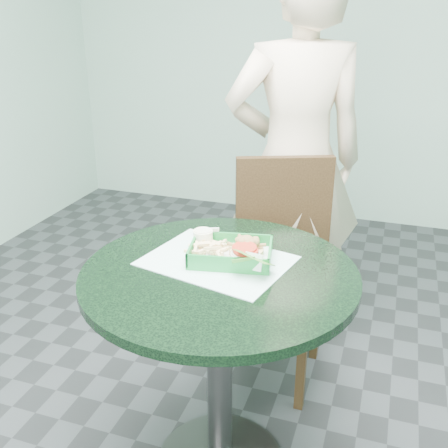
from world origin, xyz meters
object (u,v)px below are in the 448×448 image
(dining_chair, at_px, (276,255))
(diner_person, at_px, (297,136))
(cafe_table, at_px, (220,324))
(sauce_ramekin, at_px, (208,239))
(crab_sandwich, at_px, (247,252))
(food_basket, at_px, (231,261))

(dining_chair, distance_m, diner_person, 0.52)
(cafe_table, bearing_deg, dining_chair, 86.83)
(cafe_table, height_order, sauce_ramekin, sauce_ramekin)
(cafe_table, distance_m, sauce_ramekin, 0.27)
(sauce_ramekin, bearing_deg, dining_chair, 76.12)
(dining_chair, bearing_deg, diner_person, 66.69)
(cafe_table, height_order, crab_sandwich, crab_sandwich)
(crab_sandwich, xyz_separation_m, sauce_ramekin, (-0.14, 0.05, 0.00))
(cafe_table, distance_m, food_basket, 0.20)
(diner_person, xyz_separation_m, crab_sandwich, (0.02, -0.81, -0.18))
(diner_person, xyz_separation_m, food_basket, (-0.03, -0.83, -0.21))
(diner_person, distance_m, crab_sandwich, 0.83)
(diner_person, xyz_separation_m, sauce_ramekin, (-0.13, -0.76, -0.17))
(food_basket, bearing_deg, crab_sandwich, 18.31)
(cafe_table, relative_size, food_basket, 3.35)
(dining_chair, distance_m, sauce_ramekin, 0.57)
(dining_chair, xyz_separation_m, crab_sandwich, (0.02, -0.54, 0.27))
(sauce_ramekin, bearing_deg, crab_sandwich, -18.30)
(cafe_table, distance_m, diner_person, 0.98)
(cafe_table, relative_size, diner_person, 0.42)
(cafe_table, bearing_deg, food_basket, 81.15)
(sauce_ramekin, bearing_deg, cafe_table, -57.86)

